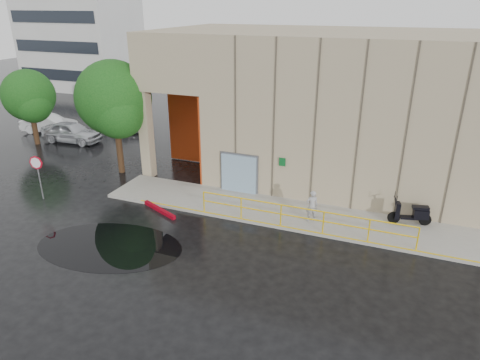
# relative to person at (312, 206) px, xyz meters

# --- Properties ---
(ground) EXTENTS (120.00, 120.00, 0.00)m
(ground) POSITION_rel_person_xyz_m (-4.49, -4.05, -0.90)
(ground) COLOR black
(ground) RESTS_ON ground
(sidewalk) EXTENTS (20.00, 3.00, 0.15)m
(sidewalk) POSITION_rel_person_xyz_m (-0.49, 0.45, -0.82)
(sidewalk) COLOR gray
(sidewalk) RESTS_ON ground
(building) EXTENTS (20.00, 10.17, 8.00)m
(building) POSITION_rel_person_xyz_m (0.61, 6.93, 3.31)
(building) COLOR tan
(building) RESTS_ON ground
(guardrail) EXTENTS (9.56, 0.06, 1.03)m
(guardrail) POSITION_rel_person_xyz_m (-0.24, -0.90, -0.22)
(guardrail) COLOR yellow
(guardrail) RESTS_ON sidewalk
(distant_building) EXTENTS (12.00, 8.08, 15.00)m
(distant_building) POSITION_rel_person_xyz_m (-32.49, 23.92, 6.60)
(distant_building) COLOR beige
(distant_building) RESTS_ON ground
(person) EXTENTS (0.65, 0.57, 1.50)m
(person) POSITION_rel_person_xyz_m (0.00, 0.00, 0.00)
(person) COLOR #A0A0A4
(person) RESTS_ON sidewalk
(scooter) EXTENTS (1.93, 1.01, 1.46)m
(scooter) POSITION_rel_person_xyz_m (4.19, 1.30, 0.09)
(scooter) COLOR black
(scooter) RESTS_ON sidewalk
(stop_sign) EXTENTS (0.70, 0.18, 2.36)m
(stop_sign) POSITION_rel_person_xyz_m (-13.49, -2.43, 0.84)
(stop_sign) COLOR slate
(stop_sign) RESTS_ON ground
(red_curb) EXTENTS (2.26, 1.16, 0.18)m
(red_curb) POSITION_rel_person_xyz_m (-7.12, -1.47, -0.81)
(red_curb) COLOR maroon
(red_curb) RESTS_ON ground
(puddle) EXTENTS (6.77, 4.78, 0.01)m
(puddle) POSITION_rel_person_xyz_m (-7.39, -5.01, -0.90)
(puddle) COLOR black
(puddle) RESTS_ON ground
(car_a) EXTENTS (4.46, 1.97, 1.49)m
(car_a) POSITION_rel_person_xyz_m (-18.89, 5.94, -0.15)
(car_a) COLOR silver
(car_a) RESTS_ON ground
(car_b) EXTENTS (4.43, 2.50, 1.38)m
(car_b) POSITION_rel_person_xyz_m (-22.31, 7.35, -0.21)
(car_b) COLOR silver
(car_b) RESTS_ON ground
(car_c) EXTENTS (4.90, 3.27, 1.32)m
(car_c) POSITION_rel_person_xyz_m (-17.58, 10.25, -0.24)
(car_c) COLOR #A1A4A8
(car_c) RESTS_ON ground
(tree_near) EXTENTS (4.23, 4.23, 6.56)m
(tree_near) POSITION_rel_person_xyz_m (-11.84, 2.14, 3.38)
(tree_near) COLOR #302010
(tree_near) RESTS_ON ground
(tree_far) EXTENTS (3.60, 3.54, 5.25)m
(tree_far) POSITION_rel_person_xyz_m (-20.80, 4.58, 2.44)
(tree_far) COLOR #302010
(tree_far) RESTS_ON ground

